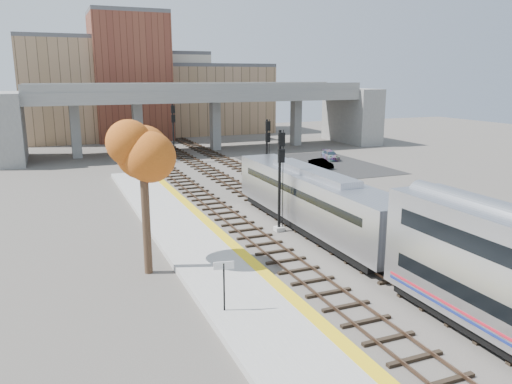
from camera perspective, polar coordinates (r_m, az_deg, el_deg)
name	(u,v)px	position (r m, az deg, el deg)	size (l,w,h in m)	color
ground	(340,258)	(30.03, 9.53, -7.41)	(160.00, 160.00, 0.00)	#47423D
platform	(223,273)	(27.03, -3.80, -9.23)	(4.50, 60.00, 0.35)	#9E9E99
yellow_strip	(256,265)	(27.58, -0.02, -8.33)	(0.70, 60.00, 0.01)	yellow
tracks	(268,205)	(40.97, 1.39, -1.54)	(10.70, 95.00, 0.25)	black
overpass	(201,110)	(71.74, -6.32, 9.35)	(54.00, 12.00, 9.50)	slate
buildings_far	(146,91)	(91.80, -12.47, 11.23)	(43.00, 21.00, 20.60)	#9D7A5B
parking_lot	(315,165)	(60.29, 6.79, 3.08)	(14.00, 18.00, 0.04)	black
locomotive	(312,199)	(34.17, 6.45, -0.78)	(3.02, 19.05, 4.10)	#A8AAB2
signal_mast_near	(280,182)	(33.62, 2.74, 1.09)	(0.60, 0.64, 6.97)	#9E9E99
signal_mast_mid	(267,157)	(45.58, 1.26, 4.00)	(0.60, 0.64, 6.64)	#9E9E99
signal_mast_far	(173,134)	(62.29, -9.41, 6.59)	(0.60, 0.64, 7.11)	#9E9E99
station_sign	(224,276)	(22.02, -3.69, -9.52)	(0.89, 0.23, 2.27)	black
tree	(143,158)	(26.42, -12.80, 3.79)	(3.60, 3.60, 8.51)	#382619
car_a	(301,169)	(53.82, 5.17, 2.62)	(1.50, 3.73, 1.27)	#99999E
car_b	(321,164)	(58.16, 7.42, 3.25)	(1.13, 3.25, 1.07)	#99999E
car_c	(330,155)	(64.28, 8.49, 4.18)	(1.57, 3.86, 1.12)	#99999E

